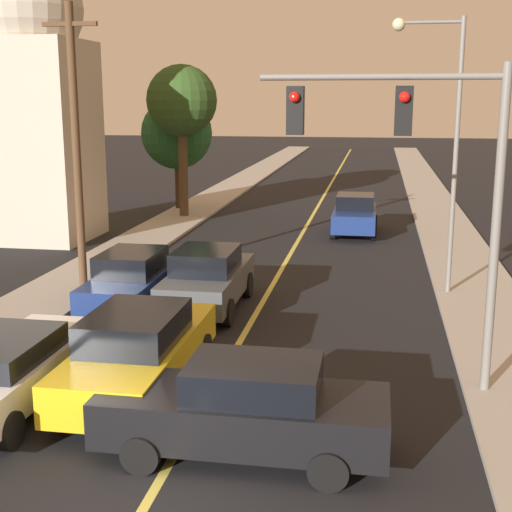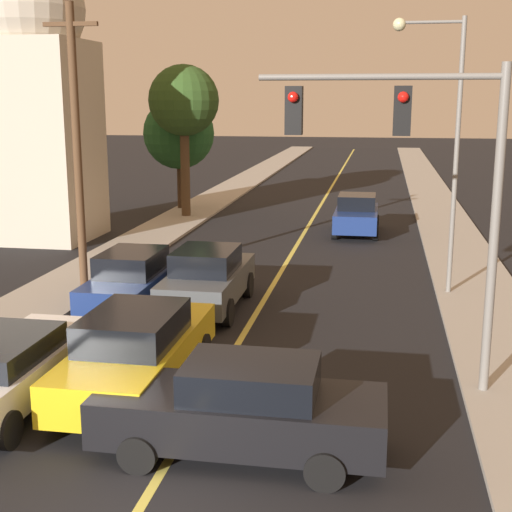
# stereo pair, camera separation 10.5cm
# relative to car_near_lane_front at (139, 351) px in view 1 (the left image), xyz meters

# --- Properties ---
(ground_plane) EXTENTS (200.00, 200.00, 0.00)m
(ground_plane) POSITION_rel_car_near_lane_front_xyz_m (1.37, -3.94, -0.87)
(ground_plane) COLOR black
(road_surface) EXTENTS (9.80, 80.00, 0.01)m
(road_surface) POSITION_rel_car_near_lane_front_xyz_m (1.37, 32.06, -0.86)
(road_surface) COLOR black
(road_surface) RESTS_ON ground
(sidewalk_left) EXTENTS (2.50, 80.00, 0.12)m
(sidewalk_left) POSITION_rel_car_near_lane_front_xyz_m (-4.78, 32.06, -0.81)
(sidewalk_left) COLOR #9E998E
(sidewalk_left) RESTS_ON ground
(sidewalk_right) EXTENTS (2.50, 80.00, 0.12)m
(sidewalk_right) POSITION_rel_car_near_lane_front_xyz_m (7.52, 32.06, -0.81)
(sidewalk_right) COLOR #9E998E
(sidewalk_right) RESTS_ON ground
(car_near_lane_front) EXTENTS (1.99, 5.18, 1.71)m
(car_near_lane_front) POSITION_rel_car_near_lane_front_xyz_m (0.00, 0.00, 0.00)
(car_near_lane_front) COLOR gold
(car_near_lane_front) RESTS_ON ground
(car_near_lane_second) EXTENTS (1.91, 4.52, 1.73)m
(car_near_lane_second) POSITION_rel_car_near_lane_front_xyz_m (0.00, 5.74, 0.01)
(car_near_lane_second) COLOR #474C51
(car_near_lane_second) RESTS_ON ground
(car_outer_lane_front) EXTENTS (1.84, 5.13, 1.41)m
(car_outer_lane_front) POSITION_rel_car_near_lane_front_xyz_m (-2.16, -1.05, -0.12)
(car_outer_lane_front) COLOR white
(car_outer_lane_front) RESTS_ON ground
(car_outer_lane_second) EXTENTS (1.86, 4.74, 1.56)m
(car_outer_lane_second) POSITION_rel_car_near_lane_front_xyz_m (-2.16, 5.88, -0.09)
(car_outer_lane_second) COLOR navy
(car_outer_lane_second) RESTS_ON ground
(car_far_oncoming) EXTENTS (1.89, 4.19, 1.68)m
(car_far_oncoming) POSITION_rel_car_near_lane_front_xyz_m (3.58, 17.67, -0.03)
(car_far_oncoming) COLOR navy
(car_far_oncoming) RESTS_ON ground
(car_crossing_right) EXTENTS (4.65, 1.87, 1.61)m
(car_crossing_right) POSITION_rel_car_near_lane_front_xyz_m (2.50, -2.14, -0.06)
(car_crossing_right) COLOR black
(car_crossing_right) RESTS_ON ground
(traffic_signal_mast) EXTENTS (4.54, 0.42, 6.19)m
(traffic_signal_mast) POSITION_rel_car_near_lane_front_xyz_m (5.23, 1.05, 3.66)
(traffic_signal_mast) COLOR slate
(traffic_signal_mast) RESTS_ON ground
(streetlamp_right) EXTENTS (1.98, 0.36, 7.74)m
(streetlamp_right) POSITION_rel_car_near_lane_front_xyz_m (6.18, 8.35, 4.17)
(streetlamp_right) COLOR slate
(streetlamp_right) RESTS_ON ground
(utility_pole_left) EXTENTS (1.60, 0.24, 8.17)m
(utility_pole_left) POSITION_rel_car_near_lane_front_xyz_m (-4.13, 6.97, 3.50)
(utility_pole_left) COLOR #513823
(utility_pole_left) RESTS_ON ground
(tree_left_near) EXTENTS (3.60, 3.60, 5.62)m
(tree_left_near) POSITION_rel_car_near_lane_front_xyz_m (-5.67, 22.89, 3.06)
(tree_left_near) COLOR #3D2B1C
(tree_left_near) RESTS_ON ground
(tree_left_far) EXTENTS (3.32, 3.32, 7.13)m
(tree_left_far) POSITION_rel_car_near_lane_front_xyz_m (-4.72, 20.54, 4.65)
(tree_left_far) COLOR #4C3823
(tree_left_far) RESTS_ON ground
(domed_building_left) EXTENTS (4.19, 4.19, 11.18)m
(domed_building_left) POSITION_rel_car_near_lane_front_xyz_m (-9.07, 14.51, 4.92)
(domed_building_left) COLOR #BCB29E
(domed_building_left) RESTS_ON ground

